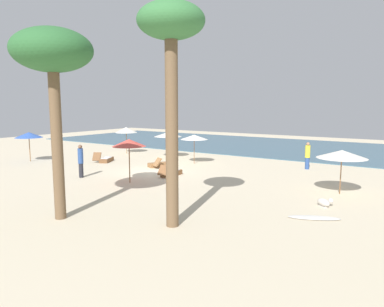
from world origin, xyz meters
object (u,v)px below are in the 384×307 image
object	(u,v)px
umbrella_2	(29,135)
palm_0	(171,40)
lounger_1	(106,159)
surfboard	(314,218)
palm_1	(53,57)
umbrella_3	(129,143)
person_0	(308,156)
lounger_2	(171,173)
umbrella_5	(126,130)
umbrella_1	(168,134)
person_1	(81,161)
lounger_0	(159,164)
dog	(324,202)
umbrella_0	(194,137)
umbrella_4	(342,154)

from	to	relation	value
umbrella_2	palm_0	world-z (taller)	palm_0
lounger_1	surfboard	bearing A→B (deg)	-16.86
palm_1	surfboard	distance (m)	11.01
umbrella_3	person_0	distance (m)	11.59
umbrella_2	lounger_2	size ratio (longest dim) A/B	1.25
lounger_1	person_0	world-z (taller)	person_0
umbrella_2	person_0	xyz separation A→B (m)	(17.84, 8.09, -1.06)
umbrella_5	palm_0	world-z (taller)	palm_0
umbrella_1	palm_1	xyz separation A→B (m)	(5.99, -14.35, 4.01)
person_1	umbrella_1	bearing A→B (deg)	93.92
lounger_0	lounger_2	bearing A→B (deg)	-38.97
person_1	dog	world-z (taller)	person_1
person_0	palm_0	world-z (taller)	palm_0
umbrella_3	surfboard	xyz separation A→B (m)	(9.93, -0.76, -2.11)
lounger_2	palm_1	bearing A→B (deg)	-80.84
umbrella_0	lounger_2	bearing A→B (deg)	-73.65
palm_0	lounger_2	bearing A→B (deg)	127.41
umbrella_1	palm_0	bearing A→B (deg)	-52.02
umbrella_3	person_1	bearing A→B (deg)	-170.41
surfboard	person_0	bearing A→B (deg)	107.54
umbrella_0	umbrella_1	xyz separation A→B (m)	(-3.29, 1.25, -0.05)
lounger_1	umbrella_1	bearing A→B (deg)	59.99
lounger_1	person_0	bearing A→B (deg)	21.57
lounger_1	person_0	distance (m)	14.08
person_0	surfboard	distance (m)	10.63
umbrella_5	palm_0	xyz separation A→B (m)	(14.27, -12.61, 4.25)
umbrella_2	lounger_1	distance (m)	5.86
umbrella_0	umbrella_3	world-z (taller)	umbrella_3
person_0	palm_0	xyz separation A→B (m)	(-0.68, -13.64, 5.37)
umbrella_2	lounger_2	bearing A→B (deg)	6.82
lounger_1	umbrella_2	bearing A→B (deg)	-148.50
lounger_1	palm_1	size ratio (longest dim) A/B	0.26
person_0	palm_0	distance (m)	14.67
lounger_2	person_0	xyz separation A→B (m)	(6.01, 6.67, 0.71)
umbrella_0	umbrella_2	xyz separation A→B (m)	(-10.51, -5.93, 0.08)
umbrella_3	lounger_0	distance (m)	5.35
person_0	umbrella_2	bearing A→B (deg)	-155.62
umbrella_0	person_0	bearing A→B (deg)	16.41
umbrella_3	umbrella_4	xyz separation A→B (m)	(9.91, 3.67, -0.26)
umbrella_2	surfboard	world-z (taller)	umbrella_2
umbrella_2	dog	distance (m)	21.03
umbrella_1	umbrella_2	bearing A→B (deg)	-135.18
lounger_0	person_1	distance (m)	5.49
umbrella_1	umbrella_3	distance (m)	9.29
palm_0	dog	distance (m)	8.94
lounger_0	palm_1	distance (m)	12.59
lounger_0	person_1	size ratio (longest dim) A/B	0.93
palm_0	dog	bearing A→B (deg)	54.63
lounger_0	person_0	xyz separation A→B (m)	(8.47, 4.68, 0.72)
palm_0	palm_1	size ratio (longest dim) A/B	1.09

